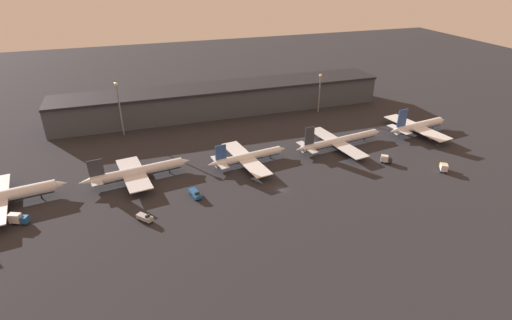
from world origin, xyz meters
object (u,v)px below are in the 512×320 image
at_px(airplane_2, 248,157).
at_px(service_vehicle_1, 145,218).
at_px(airplane_4, 418,126).
at_px(airplane_3, 339,141).
at_px(service_vehicle_3, 195,194).
at_px(service_vehicle_0, 444,167).
at_px(service_vehicle_2, 18,219).
at_px(airplane_1, 137,172).
at_px(service_vehicle_4, 386,159).

bearing_deg(airplane_2, service_vehicle_1, -155.85).
bearing_deg(airplane_2, airplane_4, -5.55).
height_order(airplane_3, service_vehicle_3, airplane_3).
height_order(airplane_4, service_vehicle_0, airplane_4).
distance_m(airplane_2, service_vehicle_2, 84.45).
xyz_separation_m(airplane_2, airplane_3, (44.10, 2.55, 0.00)).
bearing_deg(airplane_4, service_vehicle_1, -174.62).
xyz_separation_m(airplane_4, service_vehicle_2, (-171.11, -21.83, -1.46)).
xyz_separation_m(airplane_1, service_vehicle_3, (18.94, -18.99, -2.13)).
bearing_deg(service_vehicle_4, airplane_2, -162.78).
bearing_deg(service_vehicle_4, service_vehicle_1, -138.87).
bearing_deg(service_vehicle_0, airplane_3, 74.05).
bearing_deg(service_vehicle_1, airplane_4, 62.97).
relative_size(service_vehicle_0, service_vehicle_3, 0.73).
bearing_deg(service_vehicle_0, service_vehicle_3, 116.42).
relative_size(service_vehicle_3, service_vehicle_4, 1.46).
height_order(airplane_2, service_vehicle_4, airplane_2).
bearing_deg(service_vehicle_3, service_vehicle_1, -74.80).
height_order(service_vehicle_0, service_vehicle_2, service_vehicle_2).
height_order(airplane_3, service_vehicle_1, airplane_3).
height_order(service_vehicle_2, service_vehicle_3, service_vehicle_2).
distance_m(airplane_3, service_vehicle_1, 93.25).
relative_size(airplane_4, service_vehicle_1, 6.38).
xyz_separation_m(airplane_4, service_vehicle_0, (-15.53, -35.93, -1.69)).
bearing_deg(airplane_3, airplane_2, 174.63).
xyz_separation_m(airplane_1, airplane_2, (44.43, -0.17, -0.48)).
relative_size(airplane_2, service_vehicle_4, 7.22).
bearing_deg(service_vehicle_0, service_vehicle_2, 118.36).
distance_m(airplane_3, service_vehicle_0, 44.29).
xyz_separation_m(airplane_3, service_vehicle_4, (10.97, -20.20, -1.14)).
xyz_separation_m(airplane_3, service_vehicle_2, (-126.82, -19.56, -0.91)).
bearing_deg(airplane_2, service_vehicle_3, -152.23).
bearing_deg(service_vehicle_0, airplane_2, 100.42).
bearing_deg(airplane_3, airplane_4, -5.74).
height_order(airplane_4, service_vehicle_2, airplane_4).
xyz_separation_m(service_vehicle_1, service_vehicle_3, (18.40, 9.48, -0.06)).
distance_m(service_vehicle_0, service_vehicle_1, 116.77).
distance_m(airplane_1, service_vehicle_3, 26.91).
bearing_deg(airplane_1, service_vehicle_1, -97.57).
height_order(airplane_1, service_vehicle_3, airplane_1).
distance_m(airplane_3, service_vehicle_4, 23.01).
height_order(airplane_2, service_vehicle_1, airplane_2).
height_order(airplane_4, service_vehicle_4, airplane_4).
height_order(service_vehicle_0, service_vehicle_1, service_vehicle_0).
height_order(airplane_2, airplane_4, airplane_4).
relative_size(service_vehicle_1, service_vehicle_4, 1.16).
relative_size(service_vehicle_0, service_vehicle_4, 1.07).
relative_size(airplane_3, service_vehicle_0, 8.85).
relative_size(service_vehicle_2, service_vehicle_4, 1.27).
relative_size(airplane_2, service_vehicle_3, 4.93).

